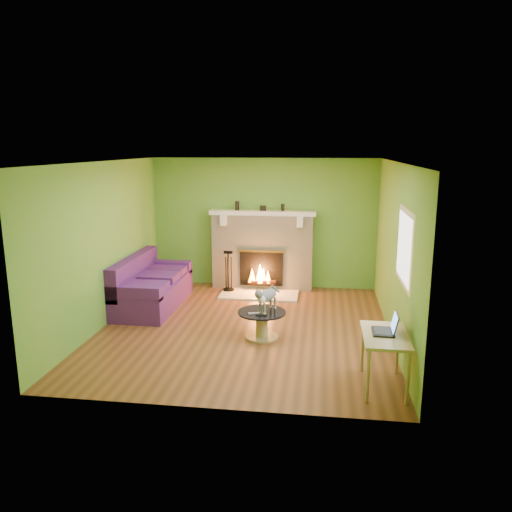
{
  "coord_description": "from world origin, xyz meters",
  "views": [
    {
      "loc": [
        1.18,
        -7.4,
        2.84
      ],
      "look_at": [
        0.13,
        0.4,
        1.09
      ],
      "focal_mm": 35.0,
      "sensor_mm": 36.0,
      "label": 1
    }
  ],
  "objects": [
    {
      "name": "coffee_table",
      "position": [
        0.32,
        -0.35,
        0.24
      ],
      "size": [
        0.72,
        0.72,
        0.41
      ],
      "color": "tan",
      "rests_on": "floor"
    },
    {
      "name": "ceiling",
      "position": [
        0.0,
        0.0,
        2.6
      ],
      "size": [
        5.0,
        5.0,
        0.0
      ],
      "primitive_type": "plane",
      "rotation": [
        3.14,
        0.0,
        0.0
      ],
      "color": "white",
      "rests_on": "wall_back"
    },
    {
      "name": "mantel_box",
      "position": [
        0.01,
        2.33,
        1.63
      ],
      "size": [
        0.12,
        0.08,
        0.1
      ],
      "primitive_type": "cube",
      "color": "black",
      "rests_on": "mantel"
    },
    {
      "name": "hearth",
      "position": [
        0.0,
        1.8,
        0.01
      ],
      "size": [
        1.5,
        0.75,
        0.03
      ],
      "primitive_type": "cube",
      "color": "beige",
      "rests_on": "floor"
    },
    {
      "name": "wall_left",
      "position": [
        -2.25,
        0.0,
        1.3
      ],
      "size": [
        0.0,
        5.0,
        5.0
      ],
      "primitive_type": "plane",
      "rotation": [
        1.57,
        0.0,
        1.57
      ],
      "color": "#5F9A32",
      "rests_on": "floor"
    },
    {
      "name": "fire_tools",
      "position": [
        -0.63,
        1.95,
        0.43
      ],
      "size": [
        0.21,
        0.21,
        0.8
      ],
      "primitive_type": null,
      "color": "black",
      "rests_on": "hearth"
    },
    {
      "name": "sofa",
      "position": [
        -1.86,
        0.88,
        0.35
      ],
      "size": [
        0.91,
        2.02,
        0.91
      ],
      "color": "#461757",
      "rests_on": "floor"
    },
    {
      "name": "window_pane",
      "position": [
        2.23,
        -0.9,
        1.55
      ],
      "size": [
        0.0,
        1.06,
        1.06
      ],
      "primitive_type": "plane",
      "rotation": [
        1.57,
        0.0,
        -1.57
      ],
      "color": "white",
      "rests_on": "wall_right"
    },
    {
      "name": "floor",
      "position": [
        0.0,
        0.0,
        0.0
      ],
      "size": [
        5.0,
        5.0,
        0.0
      ],
      "primitive_type": "plane",
      "color": "brown",
      "rests_on": "ground"
    },
    {
      "name": "window_frame",
      "position": [
        2.24,
        -0.9,
        1.55
      ],
      "size": [
        0.0,
        1.2,
        1.2
      ],
      "primitive_type": "plane",
      "rotation": [
        1.57,
        0.0,
        -1.57
      ],
      "color": "silver",
      "rests_on": "wall_right"
    },
    {
      "name": "wall_right",
      "position": [
        2.25,
        0.0,
        1.3
      ],
      "size": [
        0.0,
        5.0,
        5.0
      ],
      "primitive_type": "plane",
      "rotation": [
        1.57,
        0.0,
        -1.57
      ],
      "color": "#5F9A32",
      "rests_on": "floor"
    },
    {
      "name": "mantel_vase_right",
      "position": [
        0.4,
        2.33,
        1.65
      ],
      "size": [
        0.07,
        0.07,
        0.14
      ],
      "primitive_type": "cylinder",
      "color": "black",
      "rests_on": "mantel"
    },
    {
      "name": "desk",
      "position": [
        1.95,
        -1.72,
        0.59
      ],
      "size": [
        0.52,
        0.9,
        0.67
      ],
      "color": "tan",
      "rests_on": "floor"
    },
    {
      "name": "laptop",
      "position": [
        1.93,
        -1.67,
        0.79
      ],
      "size": [
        0.3,
        0.34,
        0.25
      ],
      "primitive_type": null,
      "rotation": [
        0.0,
        0.0,
        -0.02
      ],
      "color": "black",
      "rests_on": "desk"
    },
    {
      "name": "remote_silver",
      "position": [
        0.22,
        -0.47,
        0.42
      ],
      "size": [
        0.18,
        0.09,
        0.02
      ],
      "primitive_type": "cube",
      "rotation": [
        0.0,
        0.0,
        0.29
      ],
      "color": "gray",
      "rests_on": "coffee_table"
    },
    {
      "name": "wall_back",
      "position": [
        0.0,
        2.5,
        1.3
      ],
      "size": [
        5.0,
        0.0,
        5.0
      ],
      "primitive_type": "plane",
      "rotation": [
        1.57,
        0.0,
        0.0
      ],
      "color": "#5F9A32",
      "rests_on": "floor"
    },
    {
      "name": "wall_front",
      "position": [
        0.0,
        -2.5,
        1.3
      ],
      "size": [
        5.0,
        0.0,
        5.0
      ],
      "primitive_type": "plane",
      "rotation": [
        -1.57,
        0.0,
        0.0
      ],
      "color": "#5F9A32",
      "rests_on": "floor"
    },
    {
      "name": "mantel",
      "position": [
        0.0,
        2.3,
        1.54
      ],
      "size": [
        2.1,
        0.28,
        0.08
      ],
      "primitive_type": "cube",
      "color": "white",
      "rests_on": "fireplace"
    },
    {
      "name": "mantel_vase_left",
      "position": [
        -0.51,
        2.33,
        1.67
      ],
      "size": [
        0.08,
        0.08,
        0.18
      ],
      "primitive_type": "cylinder",
      "color": "black",
      "rests_on": "mantel"
    },
    {
      "name": "remote_black",
      "position": [
        0.34,
        -0.53,
        0.42
      ],
      "size": [
        0.16,
        0.05,
        0.02
      ],
      "primitive_type": "cube",
      "rotation": [
        0.0,
        0.0,
        0.03
      ],
      "color": "black",
      "rests_on": "coffee_table"
    },
    {
      "name": "fireplace",
      "position": [
        0.0,
        2.32,
        0.77
      ],
      "size": [
        2.1,
        0.46,
        1.58
      ],
      "color": "beige",
      "rests_on": "floor"
    },
    {
      "name": "cat",
      "position": [
        0.4,
        -0.3,
        0.61
      ],
      "size": [
        0.47,
        0.67,
        0.4
      ],
      "primitive_type": null,
      "rotation": [
        0.0,
        0.0,
        -0.42
      ],
      "color": "#5C5D61",
      "rests_on": "coffee_table"
    }
  ]
}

